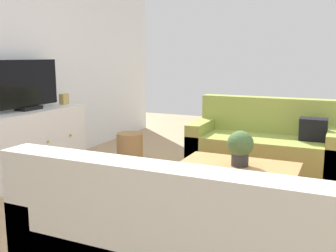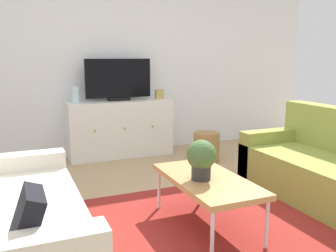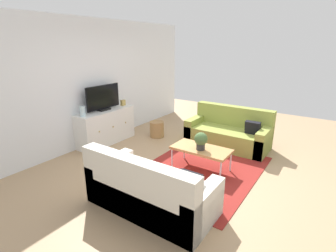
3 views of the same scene
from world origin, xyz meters
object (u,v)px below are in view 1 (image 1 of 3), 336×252
Objects in this scene: coffee_table at (239,167)px; tv_console at (32,143)px; flat_screen_tv at (27,85)px; couch_left_side at (168,252)px; potted_plant at (240,146)px; mantel_clock at (64,99)px; wicker_basket at (130,148)px; couch_right_side at (266,146)px.

coffee_table is 0.73× the size of tv_console.
flat_screen_tv is (-0.00, 0.02, 0.66)m from tv_console.
tv_console is (1.45, 2.37, 0.10)m from couch_left_side.
mantel_clock is at bearing 75.66° from potted_plant.
potted_plant is at bearing -90.80° from tv_console.
wicker_basket is at bearing -37.91° from flat_screen_tv.
mantel_clock is (0.58, -0.02, -0.21)m from flat_screen_tv.
couch_left_side is 1.00× the size of couch_right_side.
potted_plant is 2.39× the size of mantel_clock.
flat_screen_tv is 0.62m from mantel_clock.
mantel_clock reaches higher than tv_console.
couch_left_side is at bearing -130.56° from mantel_clock.
couch_right_side is at bearing 0.97° from coffee_table.
flat_screen_tv is at bearing 120.77° from couch_right_side.
tv_console is at bearing -90.00° from flat_screen_tv.
wicker_basket is at bearing 34.46° from couch_left_side.
potted_plant is 2.48m from flat_screen_tv.
couch_left_side is 13.44× the size of mantel_clock.
couch_left_side is at bearing -121.39° from tv_console.
tv_console is 0.66m from flat_screen_tv.
couch_left_side is 4.57× the size of wicker_basket.
coffee_table is at bearing -118.93° from wicker_basket.
couch_left_side is at bearing 178.34° from potted_plant.
coffee_table is at bearing -179.03° from couch_right_side.
mantel_clock is at bearing 0.00° from tv_console.
coffee_table is (1.48, -0.02, 0.10)m from couch_left_side.
couch_left_side is at bearing -145.54° from wicker_basket.
flat_screen_tv is at bearing 90.72° from coffee_table.
couch_right_side is 1.95× the size of flat_screen_tv.
potted_plant reaches higher than wicker_basket.
couch_right_side is 1.24× the size of tv_console.
couch_left_side reaches higher than tv_console.
coffee_table is 0.21m from potted_plant.
wicker_basket is at bearing -62.82° from mantel_clock.
mantel_clock is 1.03m from wicker_basket.
tv_console is at bearing 142.84° from wicker_basket.
couch_left_side is 1.24× the size of tv_console.
potted_plant reaches higher than coffee_table.
flat_screen_tv is (1.45, 2.39, 0.76)m from couch_left_side.
couch_right_side is 2.89m from flat_screen_tv.
mantel_clock is 0.34× the size of wicker_basket.
couch_right_side is at bearing -59.02° from tv_console.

